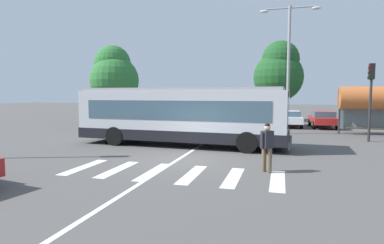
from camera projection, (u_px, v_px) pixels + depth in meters
The scene contains 15 objects.
ground_plane at pixel (183, 159), 13.37m from camera, with size 160.00×160.00×0.00m, color #514F4C.
city_transit_bus at pixel (181, 116), 16.93m from camera, with size 11.31×3.16×3.06m.
pedestrian_crossing_street at pixel (267, 145), 11.07m from camera, with size 0.46×0.47×1.72m.
parked_car_silver at pixel (197, 116), 28.82m from camera, with size 1.93×4.53×1.35m.
parked_car_charcoal at pixel (226, 117), 27.86m from camera, with size 1.89×4.51×1.35m.
parked_car_champagne at pixel (255, 117), 27.13m from camera, with size 1.89×4.51×1.35m.
parked_car_white at pixel (290, 118), 26.89m from camera, with size 2.01×4.57×1.35m.
parked_car_red at pixel (323, 118), 26.16m from camera, with size 2.02×4.57×1.35m.
traffic_light_far_corner at pixel (371, 89), 18.12m from camera, with size 0.33×0.32×4.46m.
bus_stop_shelter at pixel (376, 99), 21.22m from camera, with size 4.61×1.54×3.25m.
twin_arm_street_lamp at pixel (289, 56), 21.68m from camera, with size 3.96×0.32×8.66m.
background_tree_left at pixel (114, 75), 31.91m from camera, with size 4.83×4.83×7.64m.
background_tree_right at pixel (279, 72), 32.53m from camera, with size 5.02×5.02×8.15m.
crosswalk_painted_stripes at pixel (173, 173), 11.00m from camera, with size 7.46×2.64×0.01m.
lane_center_line at pixel (192, 151), 15.34m from camera, with size 0.16×24.00×0.01m, color silver.
Camera 1 is at (3.89, -12.60, 2.70)m, focal length 29.87 mm.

